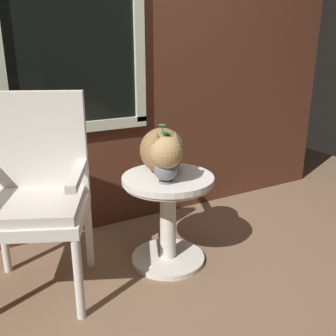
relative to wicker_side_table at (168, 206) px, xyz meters
name	(u,v)px	position (x,y,z in m)	size (l,w,h in m)	color
ground_plane	(170,278)	(-0.09, -0.18, -0.37)	(6.00, 6.00, 0.00)	#7F6047
back_wall	(105,43)	(-0.10, 0.66, 0.93)	(4.00, 0.07, 2.60)	#562D1E
wicker_side_table	(168,206)	(0.00, 0.00, 0.00)	(0.54, 0.54, 0.56)	silver
wicker_chair	(34,188)	(-0.73, 0.13, 0.21)	(0.69, 0.67, 1.06)	silver
cat	(163,151)	(0.00, 0.05, 0.33)	(0.37, 0.62, 0.29)	olive
pewter_vase_with_ivy	(166,166)	(-0.06, -0.09, 0.28)	(0.13, 0.13, 0.32)	slate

